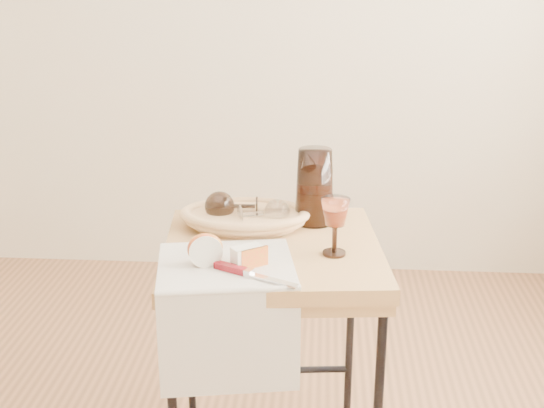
# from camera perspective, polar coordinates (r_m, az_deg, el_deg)

# --- Properties ---
(side_table) EXTENTS (0.62, 0.62, 0.72)m
(side_table) POSITION_cam_1_polar(r_m,az_deg,el_deg) (2.08, 0.04, -12.40)
(side_table) COLOR #926443
(side_table) RESTS_ON floor
(tea_towel) EXTENTS (0.38, 0.35, 0.01)m
(tea_towel) POSITION_cam_1_polar(r_m,az_deg,el_deg) (1.79, -3.64, -4.77)
(tea_towel) COLOR white
(tea_towel) RESTS_ON side_table
(bread_basket) EXTENTS (0.33, 0.23, 0.05)m
(bread_basket) POSITION_cam_1_polar(r_m,az_deg,el_deg) (2.03, -2.11, -1.16)
(bread_basket) COLOR #C5834D
(bread_basket) RESTS_ON side_table
(goblet_lying_a) EXTENTS (0.14, 0.09, 0.08)m
(goblet_lying_a) POSITION_cam_1_polar(r_m,az_deg,el_deg) (2.04, -2.87, -0.18)
(goblet_lying_a) COLOR #2F221B
(goblet_lying_a) RESTS_ON bread_basket
(goblet_lying_b) EXTENTS (0.13, 0.10, 0.07)m
(goblet_lying_b) POSITION_cam_1_polar(r_m,az_deg,el_deg) (2.00, -0.84, -0.72)
(goblet_lying_b) COLOR white
(goblet_lying_b) RESTS_ON bread_basket
(pitcher) EXTENTS (0.24, 0.27, 0.25)m
(pitcher) POSITION_cam_1_polar(r_m,az_deg,el_deg) (2.04, 3.35, 1.39)
(pitcher) COLOR black
(pitcher) RESTS_ON side_table
(wine_goblet) EXTENTS (0.08, 0.08, 0.15)m
(wine_goblet) POSITION_cam_1_polar(r_m,az_deg,el_deg) (1.83, 4.96, -1.77)
(wine_goblet) COLOR white
(wine_goblet) RESTS_ON side_table
(apple_half) EXTENTS (0.10, 0.07, 0.08)m
(apple_half) POSITION_cam_1_polar(r_m,az_deg,el_deg) (1.78, -5.27, -3.51)
(apple_half) COLOR red
(apple_half) RESTS_ON tea_towel
(apple_wedge) EXTENTS (0.08, 0.07, 0.05)m
(apple_wedge) POSITION_cam_1_polar(r_m,az_deg,el_deg) (1.77, -1.95, -4.11)
(apple_wedge) COLOR white
(apple_wedge) RESTS_ON tea_towel
(table_knife) EXTENTS (0.21, 0.12, 0.02)m
(table_knife) POSITION_cam_1_polar(r_m,az_deg,el_deg) (1.72, -1.60, -5.45)
(table_knife) COLOR silver
(table_knife) RESTS_ON tea_towel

